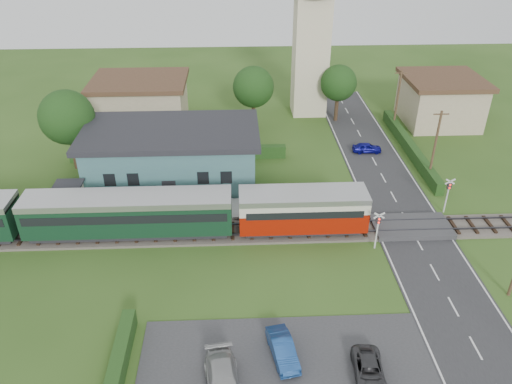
{
  "coord_description": "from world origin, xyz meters",
  "views": [
    {
      "loc": [
        -4.1,
        -30.79,
        23.34
      ],
      "look_at": [
        -2.55,
        4.0,
        2.66
      ],
      "focal_mm": 35.0,
      "sensor_mm": 36.0,
      "label": 1
    }
  ],
  "objects_px": {
    "crossing_signal_far": "(448,191)",
    "car_park_blue": "(283,349)",
    "equipment_hut": "(70,198)",
    "pedestrian_near": "(267,196)",
    "station_building": "(173,155)",
    "church_tower": "(312,28)",
    "crossing_signal_near": "(378,225)",
    "car_on_road": "(367,148)",
    "car_park_silver": "(223,383)",
    "car_park_dark": "(369,371)",
    "house_west": "(141,101)",
    "pedestrian_far": "(80,200)",
    "house_east": "(440,100)",
    "train": "(87,214)"
  },
  "relations": [
    {
      "from": "crossing_signal_far",
      "to": "car_park_blue",
      "type": "relative_size",
      "value": 0.93
    },
    {
      "from": "equipment_hut",
      "to": "pedestrian_near",
      "type": "bearing_deg",
      "value": 1.37
    },
    {
      "from": "station_building",
      "to": "church_tower",
      "type": "relative_size",
      "value": 0.91
    },
    {
      "from": "crossing_signal_near",
      "to": "car_on_road",
      "type": "distance_m",
      "value": 16.95
    },
    {
      "from": "crossing_signal_far",
      "to": "pedestrian_near",
      "type": "xyz_separation_m",
      "value": [
        -15.17,
        1.2,
        -0.86
      ]
    },
    {
      "from": "pedestrian_near",
      "to": "car_on_road",
      "type": "bearing_deg",
      "value": -114.03
    },
    {
      "from": "car_park_silver",
      "to": "pedestrian_near",
      "type": "height_order",
      "value": "pedestrian_near"
    },
    {
      "from": "crossing_signal_near",
      "to": "equipment_hut",
      "type": "bearing_deg",
      "value": 167.06
    },
    {
      "from": "equipment_hut",
      "to": "car_park_dark",
      "type": "relative_size",
      "value": 0.71
    },
    {
      "from": "car_park_blue",
      "to": "house_west",
      "type": "bearing_deg",
      "value": 99.45
    },
    {
      "from": "equipment_hut",
      "to": "church_tower",
      "type": "xyz_separation_m",
      "value": [
        23.0,
        22.8,
        8.48
      ]
    },
    {
      "from": "church_tower",
      "to": "car_on_road",
      "type": "height_order",
      "value": "church_tower"
    },
    {
      "from": "car_on_road",
      "to": "pedestrian_far",
      "type": "height_order",
      "value": "pedestrian_far"
    },
    {
      "from": "equipment_hut",
      "to": "car_park_dark",
      "type": "xyz_separation_m",
      "value": [
        21.03,
        -17.52,
        -1.17
      ]
    },
    {
      "from": "crossing_signal_near",
      "to": "car_park_dark",
      "type": "relative_size",
      "value": 0.92
    },
    {
      "from": "car_on_road",
      "to": "equipment_hut",
      "type": "bearing_deg",
      "value": 113.35
    },
    {
      "from": "car_on_road",
      "to": "car_park_dark",
      "type": "xyz_separation_m",
      "value": [
        -6.66,
        -28.46,
        0.01
      ]
    },
    {
      "from": "house_west",
      "to": "pedestrian_far",
      "type": "distance_m",
      "value": 19.62
    },
    {
      "from": "house_east",
      "to": "crossing_signal_far",
      "type": "bearing_deg",
      "value": -108.08
    },
    {
      "from": "station_building",
      "to": "crossing_signal_far",
      "type": "height_order",
      "value": "station_building"
    },
    {
      "from": "car_park_dark",
      "to": "pedestrian_far",
      "type": "bearing_deg",
      "value": 142.78
    },
    {
      "from": "house_west",
      "to": "car_on_road",
      "type": "bearing_deg",
      "value": -19.74
    },
    {
      "from": "train",
      "to": "car_on_road",
      "type": "relative_size",
      "value": 14.3
    },
    {
      "from": "station_building",
      "to": "crossing_signal_near",
      "type": "xyz_separation_m",
      "value": [
        16.4,
        -11.4,
        -0.55
      ]
    },
    {
      "from": "house_west",
      "to": "station_building",
      "type": "bearing_deg",
      "value": -70.35
    },
    {
      "from": "church_tower",
      "to": "house_west",
      "type": "distance_m",
      "value": 21.55
    },
    {
      "from": "equipment_hut",
      "to": "house_east",
      "type": "height_order",
      "value": "house_east"
    },
    {
      "from": "train",
      "to": "equipment_hut",
      "type": "bearing_deg",
      "value": 125.27
    },
    {
      "from": "house_east",
      "to": "car_on_road",
      "type": "xyz_separation_m",
      "value": [
        -10.31,
        -7.86,
        -2.23
      ]
    },
    {
      "from": "crossing_signal_near",
      "to": "car_on_road",
      "type": "relative_size",
      "value": 1.08
    },
    {
      "from": "church_tower",
      "to": "car_park_silver",
      "type": "relative_size",
      "value": 3.84
    },
    {
      "from": "car_on_road",
      "to": "car_park_blue",
      "type": "height_order",
      "value": "car_park_blue"
    },
    {
      "from": "house_east",
      "to": "pedestrian_near",
      "type": "xyz_separation_m",
      "value": [
        -21.57,
        -18.41,
        -1.52
      ]
    },
    {
      "from": "station_building",
      "to": "pedestrian_near",
      "type": "bearing_deg",
      "value": -32.65
    },
    {
      "from": "train",
      "to": "pedestrian_near",
      "type": "relative_size",
      "value": 26.11
    },
    {
      "from": "pedestrian_near",
      "to": "car_park_blue",
      "type": "bearing_deg",
      "value": 112.57
    },
    {
      "from": "house_west",
      "to": "car_park_blue",
      "type": "relative_size",
      "value": 3.06
    },
    {
      "from": "equipment_hut",
      "to": "house_east",
      "type": "xyz_separation_m",
      "value": [
        38.0,
        18.8,
        1.05
      ]
    },
    {
      "from": "church_tower",
      "to": "car_park_dark",
      "type": "relative_size",
      "value": 4.93
    },
    {
      "from": "train",
      "to": "pedestrian_near",
      "type": "xyz_separation_m",
      "value": [
        14.17,
        3.59,
        -0.9
      ]
    },
    {
      "from": "car_park_blue",
      "to": "car_park_silver",
      "type": "xyz_separation_m",
      "value": [
        -3.44,
        -2.24,
        0.08
      ]
    },
    {
      "from": "equipment_hut",
      "to": "pedestrian_near",
      "type": "height_order",
      "value": "equipment_hut"
    },
    {
      "from": "crossing_signal_far",
      "to": "pedestrian_far",
      "type": "xyz_separation_m",
      "value": [
        -30.9,
        1.18,
        -0.8
      ]
    },
    {
      "from": "train",
      "to": "car_park_blue",
      "type": "relative_size",
      "value": 12.24
    },
    {
      "from": "train",
      "to": "house_east",
      "type": "distance_m",
      "value": 41.97
    },
    {
      "from": "pedestrian_near",
      "to": "crossing_signal_near",
      "type": "bearing_deg",
      "value": 165.86
    },
    {
      "from": "station_building",
      "to": "house_east",
      "type": "xyz_separation_m",
      "value": [
        30.0,
        13.01,
        0.1
      ]
    },
    {
      "from": "house_west",
      "to": "pedestrian_near",
      "type": "bearing_deg",
      "value": -55.32
    },
    {
      "from": "equipment_hut",
      "to": "pedestrian_far",
      "type": "relative_size",
      "value": 1.42
    },
    {
      "from": "house_west",
      "to": "pedestrian_far",
      "type": "xyz_separation_m",
      "value": [
        -2.3,
        -19.43,
        -1.45
      ]
    }
  ]
}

